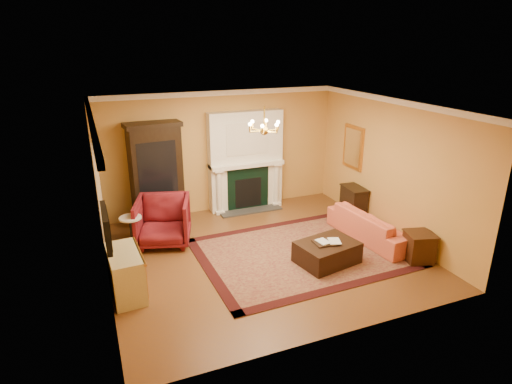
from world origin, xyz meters
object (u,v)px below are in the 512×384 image
coral_sofa (373,221)px  leather_ottoman (327,252)px  end_table (419,248)px  china_cabinet (157,176)px  commode (126,273)px  wingback_armchair (163,219)px  pedestal_table (132,232)px  console_table (353,203)px

coral_sofa → leather_ottoman: (-1.49, -0.57, -0.20)m
end_table → leather_ottoman: bearing=160.4°
china_cabinet → leather_ottoman: (2.67, -3.28, -0.92)m
leather_ottoman → china_cabinet: bearing=118.4°
commode → end_table: size_ratio=1.87×
commode → leather_ottoman: commode is taller
wingback_armchair → commode: bearing=-102.0°
coral_sofa → pedestal_table: bearing=70.7°
commode → coral_sofa: bearing=-0.4°
console_table → leather_ottoman: (-1.77, -1.73, -0.15)m
console_table → pedestal_table: bearing=-177.3°
china_cabinet → commode: bearing=-115.9°
console_table → coral_sofa: bearing=-99.5°
end_table → commode: bearing=170.2°
commode → console_table: size_ratio=1.41×
pedestal_table → coral_sofa: coral_sofa is taller
pedestal_table → coral_sofa: 5.11m
end_table → leather_ottoman: size_ratio=0.51×
commode → end_table: (5.45, -0.94, -0.11)m
pedestal_table → leather_ottoman: (3.46, -1.84, -0.23)m
coral_sofa → leather_ottoman: size_ratio=1.94×
coral_sofa → end_table: bearing=-174.3°
china_cabinet → leather_ottoman: china_cabinet is taller
commode → console_table: bearing=11.3°
china_cabinet → console_table: (4.44, -1.54, -0.77)m
commode → end_table: 5.53m
end_table → coral_sofa: bearing=100.6°
end_table → leather_ottoman: 1.81m
commode → end_table: commode is taller
china_cabinet → commode: size_ratio=2.15×
china_cabinet → pedestal_table: china_cabinet is taller
china_cabinet → console_table: size_ratio=3.04×
pedestal_table → wingback_armchair: bearing=18.0°
pedestal_table → console_table: (5.23, -0.11, -0.08)m
wingback_armchair → commode: (-0.96, -1.73, -0.16)m
china_cabinet → pedestal_table: bearing=-124.7°
end_table → console_table: console_table is taller
china_cabinet → leather_ottoman: 4.32m
pedestal_table → leather_ottoman: 3.93m
wingback_armchair → end_table: 5.23m
coral_sofa → end_table: size_ratio=3.84×
china_cabinet → wingback_armchair: bearing=-101.3°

